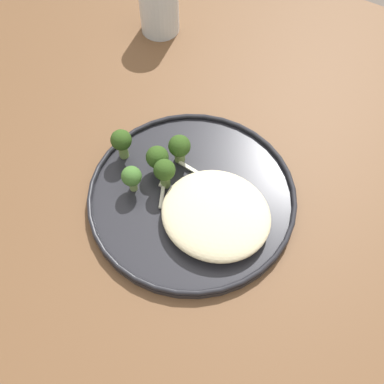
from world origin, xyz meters
name	(u,v)px	position (x,y,z in m)	size (l,w,h in m)	color
ground	(208,326)	(0.00, 0.00, 0.00)	(6.00, 6.00, 0.00)	#665B51
wooden_dining_table	(220,211)	(0.00, 0.00, 0.66)	(1.40, 1.00, 0.74)	brown
dinner_plate	(192,196)	(0.03, 0.04, 0.75)	(0.29, 0.29, 0.02)	#232328
noodle_bed	(216,214)	(-0.02, 0.06, 0.77)	(0.15, 0.14, 0.03)	beige
seared_scallop_large_seared	(235,241)	(-0.06, 0.08, 0.76)	(0.03, 0.03, 0.02)	#E5C689
seared_scallop_on_noodles	(243,211)	(-0.05, 0.04, 0.76)	(0.03, 0.03, 0.01)	#DBB77A
seared_scallop_half_hidden	(212,204)	(-0.01, 0.05, 0.76)	(0.03, 0.03, 0.01)	#DBB77A
seared_scallop_rear_pale	(218,216)	(-0.02, 0.06, 0.76)	(0.03, 0.03, 0.02)	beige
seared_scallop_tiny_bay	(187,203)	(0.02, 0.06, 0.76)	(0.03, 0.03, 0.01)	beige
broccoli_floret_small_sprig	(157,158)	(0.09, 0.03, 0.78)	(0.03, 0.03, 0.05)	#89A356
broccoli_floret_front_edge	(132,177)	(0.10, 0.08, 0.78)	(0.03, 0.03, 0.05)	#89A356
broccoli_floret_left_leaning	(165,171)	(0.07, 0.05, 0.78)	(0.03, 0.03, 0.05)	#7A994C
broccoli_floret_center_pile	(179,148)	(0.07, 0.00, 0.78)	(0.03, 0.03, 0.05)	#89A356
broccoli_floret_rear_charred	(121,142)	(0.15, 0.04, 0.78)	(0.03, 0.03, 0.05)	#7A994C
onion_sliver_short_strip	(166,175)	(0.07, 0.04, 0.75)	(0.04, 0.01, 0.00)	silver
onion_sliver_pale_crescent	(192,170)	(0.04, 0.01, 0.75)	(0.05, 0.01, 0.00)	silver
onion_sliver_long_sliver	(162,196)	(0.06, 0.07, 0.75)	(0.04, 0.01, 0.00)	silver
water_glass	(159,8)	(0.25, -0.24, 0.78)	(0.07, 0.07, 0.10)	silver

